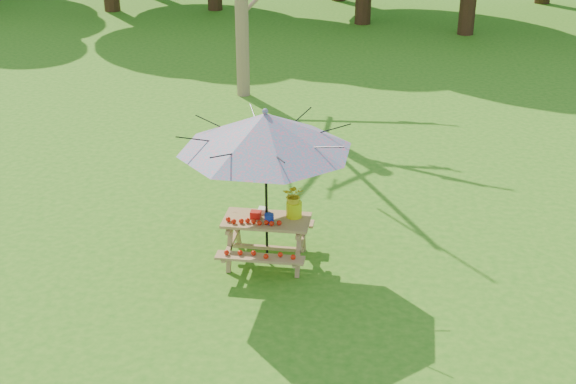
# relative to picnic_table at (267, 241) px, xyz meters

# --- Properties ---
(picnic_table) EXTENTS (1.20, 1.32, 0.67)m
(picnic_table) POSITION_rel_picnic_table_xyz_m (0.00, 0.00, 0.00)
(picnic_table) COLOR #A67F4A
(picnic_table) RESTS_ON ground
(patio_umbrella) EXTENTS (3.14, 3.14, 2.27)m
(patio_umbrella) POSITION_rel_picnic_table_xyz_m (0.00, 0.00, 1.62)
(patio_umbrella) COLOR black
(patio_umbrella) RESTS_ON ground
(produce_bins) EXTENTS (0.35, 0.44, 0.13)m
(produce_bins) POSITION_rel_picnic_table_xyz_m (-0.05, 0.01, 0.40)
(produce_bins) COLOR red
(produce_bins) RESTS_ON picnic_table
(tomatoes_row) EXTENTS (0.77, 0.13, 0.07)m
(tomatoes_row) POSITION_rel_picnic_table_xyz_m (-0.15, -0.18, 0.38)
(tomatoes_row) COLOR red
(tomatoes_row) RESTS_ON picnic_table
(flower_bucket) EXTENTS (0.30, 0.26, 0.49)m
(flower_bucket) POSITION_rel_picnic_table_xyz_m (0.37, 0.13, 0.61)
(flower_bucket) COLOR #DCE20B
(flower_bucket) RESTS_ON picnic_table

